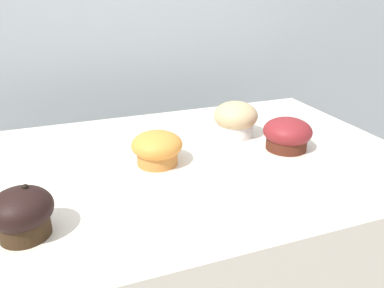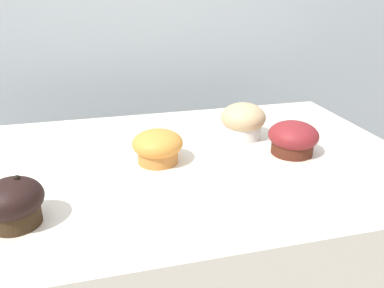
{
  "view_description": "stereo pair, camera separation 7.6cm",
  "coord_description": "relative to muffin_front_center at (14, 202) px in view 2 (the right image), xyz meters",
  "views": [
    {
      "loc": [
        -0.22,
        -0.69,
        1.23
      ],
      "look_at": [
        0.02,
        -0.03,
        0.93
      ],
      "focal_mm": 35.0,
      "sensor_mm": 36.0,
      "label": 1
    },
    {
      "loc": [
        -0.15,
        -0.71,
        1.23
      ],
      "look_at": [
        0.02,
        -0.03,
        0.93
      ],
      "focal_mm": 35.0,
      "sensor_mm": 36.0,
      "label": 2
    }
  ],
  "objects": [
    {
      "name": "wall_back",
      "position": [
        0.3,
        0.77,
        -0.03
      ],
      "size": [
        3.2,
        0.1,
        1.8
      ],
      "primitive_type": "cube",
      "color": "#A8B2B7",
      "rests_on": "ground"
    },
    {
      "name": "muffin_front_center",
      "position": [
        0.0,
        0.0,
        0.0
      ],
      "size": [
        0.09,
        0.09,
        0.08
      ],
      "color": "#352313",
      "rests_on": "display_counter"
    },
    {
      "name": "muffin_back_left",
      "position": [
        0.55,
        0.14,
        -0.0
      ],
      "size": [
        0.11,
        0.11,
        0.07
      ],
      "color": "#4E2114",
      "rests_on": "display_counter"
    },
    {
      "name": "muffin_back_right",
      "position": [
        0.25,
        0.17,
        -0.0
      ],
      "size": [
        0.11,
        0.11,
        0.07
      ],
      "color": "#CD8039",
      "rests_on": "display_counter"
    },
    {
      "name": "muffin_front_left",
      "position": [
        0.47,
        0.25,
        0.0
      ],
      "size": [
        0.11,
        0.11,
        0.09
      ],
      "color": "silver",
      "rests_on": "display_counter"
    }
  ]
}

